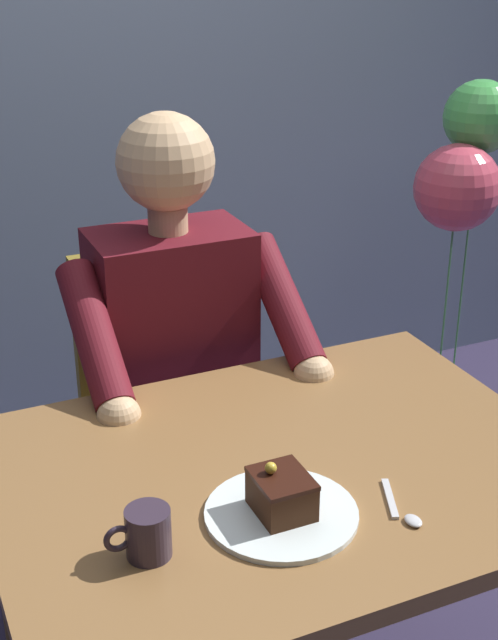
{
  "coord_description": "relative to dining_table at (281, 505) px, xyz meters",
  "views": [
    {
      "loc": [
        0.61,
        1.21,
        1.65
      ],
      "look_at": [
        0.02,
        -0.1,
        1.0
      ],
      "focal_mm": 49.6,
      "sensor_mm": 36.0,
      "label": 1
    }
  ],
  "objects": [
    {
      "name": "dining_table",
      "position": [
        0.0,
        0.0,
        0.0
      ],
      "size": [
        1.05,
        0.79,
        0.75
      ],
      "color": "brown",
      "rests_on": "ground"
    },
    {
      "name": "chair",
      "position": [
        0.0,
        -0.69,
        -0.16
      ],
      "size": [
        0.42,
        0.42,
        0.91
      ],
      "color": "olive",
      "rests_on": "ground"
    },
    {
      "name": "seated_person",
      "position": [
        -0.0,
        -0.52,
        0.01
      ],
      "size": [
        0.53,
        0.58,
        1.29
      ],
      "color": "maroon",
      "rests_on": "ground"
    },
    {
      "name": "dessert_plate",
      "position": [
        0.07,
        0.14,
        0.1
      ],
      "size": [
        0.26,
        0.26,
        0.01
      ],
      "primitive_type": "cylinder",
      "color": "white",
      "rests_on": "dining_table"
    },
    {
      "name": "cake_slice",
      "position": [
        0.07,
        0.14,
        0.14
      ],
      "size": [
        0.09,
        0.1,
        0.09
      ],
      "color": "#3C1E0E",
      "rests_on": "dessert_plate"
    },
    {
      "name": "coffee_cup",
      "position": [
        0.3,
        0.14,
        0.13
      ],
      "size": [
        0.11,
        0.07,
        0.08
      ],
      "color": "#332635",
      "rests_on": "dining_table"
    },
    {
      "name": "dessert_spoon",
      "position": [
        -0.12,
        0.21,
        0.1
      ],
      "size": [
        0.05,
        0.14,
        0.01
      ],
      "color": "silver",
      "rests_on": "dining_table"
    },
    {
      "name": "balloon_display",
      "position": [
        -1.01,
        -0.84,
        0.26
      ],
      "size": [
        0.35,
        0.31,
        1.24
      ],
      "color": "#B2C1C6",
      "rests_on": "ground"
    }
  ]
}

